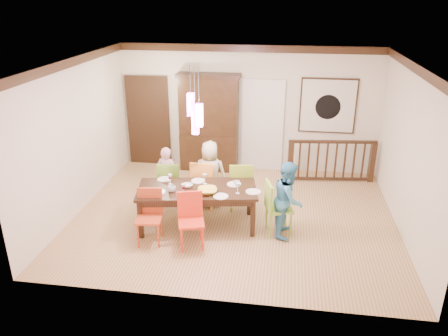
# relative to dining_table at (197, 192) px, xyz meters

# --- Properties ---
(floor) EXTENTS (6.00, 6.00, 0.00)m
(floor) POSITION_rel_dining_table_xyz_m (0.61, 0.47, -0.67)
(floor) COLOR #996F4A
(floor) RESTS_ON ground
(ceiling) EXTENTS (6.00, 6.00, 0.00)m
(ceiling) POSITION_rel_dining_table_xyz_m (0.61, 0.47, 2.23)
(ceiling) COLOR white
(ceiling) RESTS_ON wall_back
(wall_back) EXTENTS (6.00, 0.00, 6.00)m
(wall_back) POSITION_rel_dining_table_xyz_m (0.61, 2.97, 0.78)
(wall_back) COLOR beige
(wall_back) RESTS_ON floor
(wall_left) EXTENTS (0.00, 5.00, 5.00)m
(wall_left) POSITION_rel_dining_table_xyz_m (-2.39, 0.47, 0.78)
(wall_left) COLOR beige
(wall_left) RESTS_ON floor
(wall_right) EXTENTS (0.00, 5.00, 5.00)m
(wall_right) POSITION_rel_dining_table_xyz_m (3.61, 0.47, 0.78)
(wall_right) COLOR beige
(wall_right) RESTS_ON floor
(crown_molding) EXTENTS (6.00, 5.00, 0.16)m
(crown_molding) POSITION_rel_dining_table_xyz_m (0.61, 0.47, 2.15)
(crown_molding) COLOR black
(crown_molding) RESTS_ON wall_back
(panel_door) EXTENTS (1.04, 0.07, 2.24)m
(panel_door) POSITION_rel_dining_table_xyz_m (-1.79, 2.92, 0.38)
(panel_door) COLOR black
(panel_door) RESTS_ON wall_back
(white_doorway) EXTENTS (0.97, 0.05, 2.22)m
(white_doorway) POSITION_rel_dining_table_xyz_m (0.96, 2.94, 0.38)
(white_doorway) COLOR silver
(white_doorway) RESTS_ON wall_back
(painting) EXTENTS (1.25, 0.06, 1.25)m
(painting) POSITION_rel_dining_table_xyz_m (2.41, 2.93, 0.93)
(painting) COLOR black
(painting) RESTS_ON wall_back
(pendant_cluster) EXTENTS (0.27, 0.21, 1.14)m
(pendant_cluster) POSITION_rel_dining_table_xyz_m (0.00, -0.00, 1.44)
(pendant_cluster) COLOR #F84AC8
(pendant_cluster) RESTS_ON ceiling
(dining_table) EXTENTS (2.23, 1.29, 0.75)m
(dining_table) POSITION_rel_dining_table_xyz_m (0.00, 0.00, 0.00)
(dining_table) COLOR black
(dining_table) RESTS_ON floor
(chair_far_left) EXTENTS (0.47, 0.47, 0.94)m
(chair_far_left) POSITION_rel_dining_table_xyz_m (-0.70, 0.75, -0.13)
(chair_far_left) COLOR #7AB634
(chair_far_left) RESTS_ON floor
(chair_far_mid) EXTENTS (0.48, 0.48, 0.99)m
(chair_far_mid) POSITION_rel_dining_table_xyz_m (-0.02, 0.78, -0.10)
(chair_far_mid) COLOR #F69B35
(chair_far_mid) RESTS_ON floor
(chair_far_right) EXTENTS (0.51, 0.51, 0.99)m
(chair_far_right) POSITION_rel_dining_table_xyz_m (0.69, 0.80, -0.10)
(chair_far_right) COLOR #85A826
(chair_far_right) RESTS_ON floor
(chair_near_left) EXTENTS (0.47, 0.47, 0.93)m
(chair_near_left) POSITION_rel_dining_table_xyz_m (-0.69, -0.69, -0.13)
(chair_near_left) COLOR #BB411E
(chair_near_left) RESTS_ON floor
(chair_near_mid) EXTENTS (0.52, 0.52, 0.93)m
(chair_near_mid) POSITION_rel_dining_table_xyz_m (0.04, -0.71, -0.13)
(chair_near_mid) COLOR red
(chair_near_mid) RESTS_ON floor
(chair_end_right) EXTENTS (0.54, 0.54, 0.96)m
(chair_end_right) POSITION_rel_dining_table_xyz_m (1.46, -0.02, -0.11)
(chair_end_right) COLOR #85BE38
(chair_end_right) RESTS_ON floor
(china_hutch) EXTENTS (1.44, 0.46, 2.28)m
(china_hutch) POSITION_rel_dining_table_xyz_m (-0.28, 2.77, 0.48)
(china_hutch) COLOR black
(china_hutch) RESTS_ON floor
(balustrade) EXTENTS (1.95, 0.31, 0.96)m
(balustrade) POSITION_rel_dining_table_xyz_m (2.54, 2.42, -0.17)
(balustrade) COLOR black
(balustrade) RESTS_ON floor
(person_far_left) EXTENTS (0.47, 0.35, 1.19)m
(person_far_left) POSITION_rel_dining_table_xyz_m (-0.78, 0.81, -0.07)
(person_far_left) COLOR #F3B9C8
(person_far_left) RESTS_ON floor
(person_far_mid) EXTENTS (0.67, 0.45, 1.34)m
(person_far_mid) POSITION_rel_dining_table_xyz_m (0.08, 0.86, 0.00)
(person_far_mid) COLOR #B9B28C
(person_far_mid) RESTS_ON floor
(person_end_right) EXTENTS (0.57, 0.70, 1.35)m
(person_end_right) POSITION_rel_dining_table_xyz_m (1.61, -0.05, 0.01)
(person_end_right) COLOR #4495C0
(person_end_right) RESTS_ON floor
(serving_bowl) EXTENTS (0.40, 0.40, 0.08)m
(serving_bowl) POSITION_rel_dining_table_xyz_m (0.22, -0.17, 0.12)
(serving_bowl) COLOR yellow
(serving_bowl) RESTS_ON dining_table
(small_bowl) EXTENTS (0.21, 0.21, 0.06)m
(small_bowl) POSITION_rel_dining_table_xyz_m (-0.17, 0.01, 0.11)
(small_bowl) COLOR white
(small_bowl) RESTS_ON dining_table
(cup_left) EXTENTS (0.17, 0.17, 0.11)m
(cup_left) POSITION_rel_dining_table_xyz_m (-0.41, -0.21, 0.14)
(cup_left) COLOR silver
(cup_left) RESTS_ON dining_table
(cup_right) EXTENTS (0.14, 0.14, 0.10)m
(cup_right) POSITION_rel_dining_table_xyz_m (0.69, 0.19, 0.13)
(cup_right) COLOR silver
(cup_right) RESTS_ON dining_table
(plate_far_left) EXTENTS (0.26, 0.26, 0.01)m
(plate_far_left) POSITION_rel_dining_table_xyz_m (-0.68, 0.28, 0.09)
(plate_far_left) COLOR white
(plate_far_left) RESTS_ON dining_table
(plate_far_mid) EXTENTS (0.26, 0.26, 0.01)m
(plate_far_mid) POSITION_rel_dining_table_xyz_m (-0.04, 0.30, 0.09)
(plate_far_mid) COLOR white
(plate_far_mid) RESTS_ON dining_table
(plate_far_right) EXTENTS (0.26, 0.26, 0.01)m
(plate_far_right) POSITION_rel_dining_table_xyz_m (0.63, 0.24, 0.09)
(plate_far_right) COLOR white
(plate_far_right) RESTS_ON dining_table
(plate_near_left) EXTENTS (0.26, 0.26, 0.01)m
(plate_near_left) POSITION_rel_dining_table_xyz_m (-0.64, -0.27, 0.09)
(plate_near_left) COLOR white
(plate_near_left) RESTS_ON dining_table
(plate_near_mid) EXTENTS (0.26, 0.26, 0.01)m
(plate_near_mid) POSITION_rel_dining_table_xyz_m (0.47, -0.29, 0.09)
(plate_near_mid) COLOR white
(plate_near_mid) RESTS_ON dining_table
(plate_end_right) EXTENTS (0.26, 0.26, 0.01)m
(plate_end_right) POSITION_rel_dining_table_xyz_m (1.00, -0.02, 0.09)
(plate_end_right) COLOR white
(plate_end_right) RESTS_ON dining_table
(wine_glass_a) EXTENTS (0.08, 0.08, 0.19)m
(wine_glass_a) POSITION_rel_dining_table_xyz_m (-0.52, 0.10, 0.18)
(wine_glass_a) COLOR #590C19
(wine_glass_a) RESTS_ON dining_table
(wine_glass_b) EXTENTS (0.08, 0.08, 0.19)m
(wine_glass_b) POSITION_rel_dining_table_xyz_m (0.10, 0.20, 0.18)
(wine_glass_b) COLOR silver
(wine_glass_b) RESTS_ON dining_table
(wine_glass_c) EXTENTS (0.08, 0.08, 0.19)m
(wine_glass_c) POSITION_rel_dining_table_xyz_m (-0.18, -0.28, 0.18)
(wine_glass_c) COLOR #590C19
(wine_glass_c) RESTS_ON dining_table
(wine_glass_d) EXTENTS (0.08, 0.08, 0.19)m
(wine_glass_d) POSITION_rel_dining_table_xyz_m (0.74, -0.11, 0.18)
(wine_glass_d) COLOR silver
(wine_glass_d) RESTS_ON dining_table
(napkin) EXTENTS (0.18, 0.14, 0.01)m
(napkin) POSITION_rel_dining_table_xyz_m (-0.09, -0.40, 0.09)
(napkin) COLOR #D83359
(napkin) RESTS_ON dining_table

